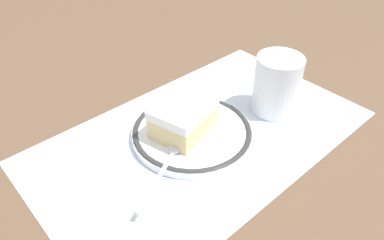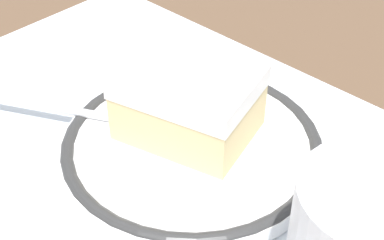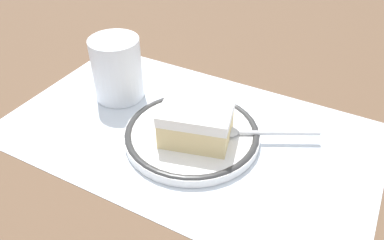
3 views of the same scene
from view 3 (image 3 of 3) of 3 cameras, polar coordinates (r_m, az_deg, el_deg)
name	(u,v)px [view 3 (image 3 of 3)]	position (r m, az deg, el deg)	size (l,w,h in m)	color
ground_plane	(188,132)	(0.55, -0.65, -1.82)	(2.40, 2.40, 0.00)	brown
placemat	(188,132)	(0.55, -0.65, -1.76)	(0.53, 0.31, 0.00)	silver
plate	(192,134)	(0.54, 0.00, -2.07)	(0.19, 0.19, 0.01)	white
cake_slice	(196,122)	(0.51, 0.65, -0.33)	(0.11, 0.09, 0.05)	beige
spoon	(246,132)	(0.53, 8.01, -1.82)	(0.14, 0.08, 0.01)	silver
cup	(118,72)	(0.62, -11.01, 7.03)	(0.08, 0.08, 0.10)	white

